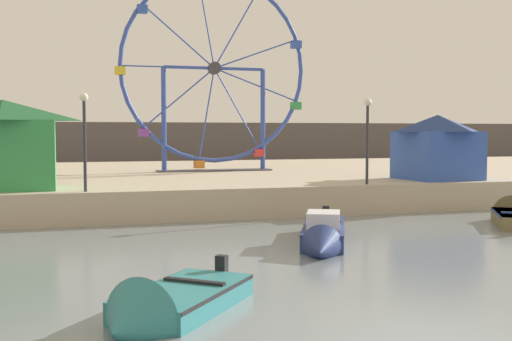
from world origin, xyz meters
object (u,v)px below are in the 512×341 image
at_px(carnival_booth_green_kiosk, 4,143).
at_px(motorboat_navy_blue, 323,235).
at_px(promenade_lamp_far, 84,127).
at_px(motorboat_teal_painted, 162,308).
at_px(ferris_wheel_blue_frame, 214,72).
at_px(carnival_booth_blue_tent, 437,146).
at_px(promenade_lamp_near, 367,128).

bearing_deg(carnival_booth_green_kiosk, motorboat_navy_blue, -41.10).
height_order(motorboat_navy_blue, promenade_lamp_far, promenade_lamp_far).
bearing_deg(motorboat_teal_painted, carnival_booth_green_kiosk, -125.15).
bearing_deg(ferris_wheel_blue_frame, carnival_booth_blue_tent, -46.29).
distance_m(carnival_booth_blue_tent, promenade_lamp_far, 16.24).
relative_size(motorboat_navy_blue, promenade_lamp_near, 1.51).
bearing_deg(promenade_lamp_near, ferris_wheel_blue_frame, 111.38).
height_order(carnival_booth_blue_tent, carnival_booth_green_kiosk, carnival_booth_green_kiosk).
xyz_separation_m(promenade_lamp_near, promenade_lamp_far, (-11.64, 0.01, 0.02)).
xyz_separation_m(carnival_booth_blue_tent, carnival_booth_green_kiosk, (-19.13, 0.04, 0.22)).
height_order(carnival_booth_blue_tent, promenade_lamp_near, promenade_lamp_near).
bearing_deg(ferris_wheel_blue_frame, carnival_booth_green_kiosk, -138.87).
bearing_deg(carnival_booth_blue_tent, promenade_lamp_near, -163.54).
bearing_deg(promenade_lamp_near, motorboat_teal_painted, -129.46).
relative_size(motorboat_teal_painted, carnival_booth_green_kiosk, 0.96).
height_order(ferris_wheel_blue_frame, promenade_lamp_far, ferris_wheel_blue_frame).
relative_size(motorboat_teal_painted, carnival_booth_blue_tent, 1.09).
bearing_deg(carnival_booth_green_kiosk, promenade_lamp_near, -7.24).
bearing_deg(promenade_lamp_near, motorboat_navy_blue, -125.67).
height_order(motorboat_teal_painted, carnival_booth_green_kiosk, carnival_booth_green_kiosk).
distance_m(motorboat_teal_painted, promenade_lamp_near, 16.98).
bearing_deg(motorboat_navy_blue, carnival_booth_green_kiosk, -106.16).
xyz_separation_m(motorboat_teal_painted, carnival_booth_blue_tent, (15.06, 14.52, 2.60)).
bearing_deg(motorboat_teal_painted, promenade_lamp_far, -135.99).
height_order(motorboat_teal_painted, ferris_wheel_blue_frame, ferris_wheel_blue_frame).
xyz_separation_m(motorboat_teal_painted, ferris_wheel_blue_frame, (6.34, 23.65, 6.66)).
bearing_deg(motorboat_teal_painted, carnival_booth_blue_tent, 173.22).
height_order(motorboat_teal_painted, promenade_lamp_near, promenade_lamp_near).
distance_m(motorboat_navy_blue, carnival_booth_blue_tent, 12.76).
xyz_separation_m(motorboat_teal_painted, promenade_lamp_near, (10.57, 12.84, 3.43)).
height_order(motorboat_navy_blue, promenade_lamp_near, promenade_lamp_near).
xyz_separation_m(carnival_booth_green_kiosk, promenade_lamp_near, (14.63, -1.72, 0.61)).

